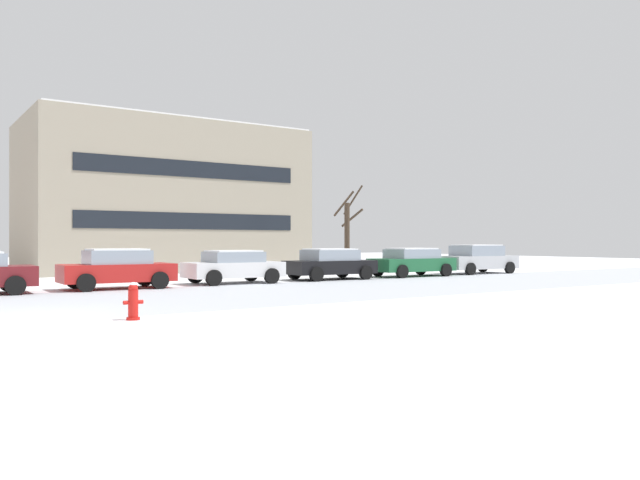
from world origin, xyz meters
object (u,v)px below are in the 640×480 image
(parked_car_silver, at_px, (477,259))
(parked_car_black, at_px, (330,264))
(fire_hydrant, at_px, (133,301))
(parked_car_white, at_px, (233,266))
(parked_car_red, at_px, (117,268))
(parked_car_green, at_px, (412,262))

(parked_car_silver, bearing_deg, parked_car_black, 179.86)
(fire_hydrant, height_order, parked_car_white, parked_car_white)
(parked_car_black, bearing_deg, fire_hydrant, -141.40)
(fire_hydrant, xyz_separation_m, parked_car_red, (2.41, 9.46, 0.33))
(parked_car_black, bearing_deg, parked_car_white, 179.44)
(parked_car_green, xyz_separation_m, parked_car_silver, (4.86, 0.14, 0.06))
(parked_car_red, bearing_deg, parked_car_silver, 0.61)
(fire_hydrant, distance_m, parked_car_white, 12.16)
(fire_hydrant, bearing_deg, parked_car_white, 53.23)
(fire_hydrant, relative_size, parked_car_green, 0.19)
(fire_hydrant, distance_m, parked_car_green, 19.49)
(parked_car_green, bearing_deg, fire_hydrant, -150.74)
(parked_car_white, relative_size, parked_car_green, 0.91)
(parked_car_red, bearing_deg, parked_car_white, 3.30)
(fire_hydrant, distance_m, parked_car_silver, 23.91)
(parked_car_red, relative_size, parked_car_silver, 0.87)
(parked_car_black, xyz_separation_m, parked_car_silver, (9.73, -0.02, 0.07))
(fire_hydrant, height_order, parked_car_black, parked_car_black)
(fire_hydrant, relative_size, parked_car_silver, 0.18)
(fire_hydrant, xyz_separation_m, parked_car_white, (7.28, 9.74, 0.29))
(parked_car_green, bearing_deg, parked_car_silver, 1.65)
(parked_car_red, height_order, parked_car_silver, parked_car_silver)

